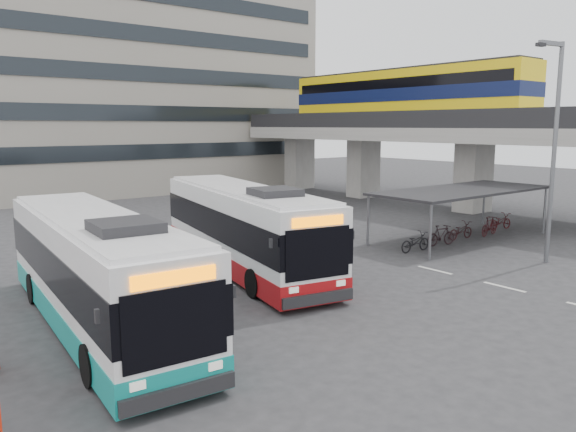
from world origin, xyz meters
TOP-DOWN VIEW (x-y plane):
  - ground at (0.00, 0.00)m, footprint 120.00×120.00m
  - viaduct at (17.00, 13.23)m, footprint 8.00×32.00m
  - bike_shelter at (8.50, 3.00)m, footprint 10.00×4.00m
  - office_block at (6.00, 36.00)m, footprint 30.00×15.00m
  - road_markings at (2.50, -3.00)m, footprint 0.15×7.60m
  - bus_main at (-3.26, 4.99)m, footprint 4.87×12.18m
  - bus_teal at (-10.18, 2.09)m, footprint 3.52×11.89m
  - pedestrian at (-7.43, 1.58)m, footprint 0.43×0.61m
  - lamp_post at (7.08, -2.08)m, footprint 1.56×0.43m

SIDE VIEW (x-z plane):
  - ground at x=0.00m, z-range 0.00..0.00m
  - road_markings at x=2.50m, z-range 0.00..0.01m
  - pedestrian at x=-7.43m, z-range 0.00..1.60m
  - bike_shelter at x=8.50m, z-range 0.25..2.79m
  - bus_teal at x=-10.18m, z-range -0.12..3.34m
  - bus_main at x=-3.26m, z-range -0.13..3.39m
  - lamp_post at x=7.08m, z-range 0.63..9.55m
  - viaduct at x=17.00m, z-range 1.39..11.07m
  - office_block at x=6.00m, z-range 0.00..25.00m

